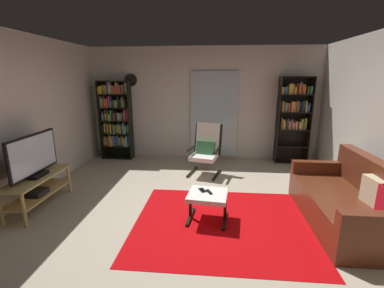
{
  "coord_description": "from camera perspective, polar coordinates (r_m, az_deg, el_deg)",
  "views": [
    {
      "loc": [
        0.29,
        -3.38,
        1.93
      ],
      "look_at": [
        -0.09,
        0.89,
        0.83
      ],
      "focal_mm": 24.77,
      "sensor_mm": 36.0,
      "label": 1
    }
  ],
  "objects": [
    {
      "name": "bookshelf_near_tv",
      "position": [
        6.53,
        -16.09,
        5.62
      ],
      "size": [
        0.72,
        0.3,
        1.84
      ],
      "color": "black",
      "rests_on": "ground"
    },
    {
      "name": "leather_sofa",
      "position": [
        4.15,
        30.93,
        -10.79
      ],
      "size": [
        0.91,
        1.83,
        0.88
      ],
      "color": "#5D2A17",
      "rests_on": "ground"
    },
    {
      "name": "wall_back",
      "position": [
        6.32,
        2.43,
        8.6
      ],
      "size": [
        5.6,
        0.06,
        2.6
      ],
      "primitive_type": "cube",
      "color": "beige",
      "rests_on": "ground"
    },
    {
      "name": "cell_phone",
      "position": [
        3.72,
        2.22,
        -9.9
      ],
      "size": [
        0.12,
        0.16,
        0.01
      ],
      "primitive_type": "cube",
      "rotation": [
        0.0,
        0.0,
        0.45
      ],
      "color": "black",
      "rests_on": "ottoman"
    },
    {
      "name": "area_rug",
      "position": [
        3.77,
        6.37,
        -16.49
      ],
      "size": [
        2.34,
        2.01,
        0.01
      ],
      "primitive_type": "cube",
      "color": "#C1080C",
      "rests_on": "ground"
    },
    {
      "name": "glass_door_panel",
      "position": [
        6.28,
        4.72,
        6.23
      ],
      "size": [
        1.1,
        0.01,
        2.0
      ],
      "primitive_type": "cube",
      "color": "silver"
    },
    {
      "name": "bookshelf_near_sofa",
      "position": [
        6.37,
        20.96,
        5.96
      ],
      "size": [
        0.71,
        0.3,
        1.94
      ],
      "color": "black",
      "rests_on": "ground"
    },
    {
      "name": "ground_plane",
      "position": [
        3.91,
        0.11,
        -15.29
      ],
      "size": [
        7.02,
        7.02,
        0.0
      ],
      "primitive_type": "plane",
      "color": "#B5A68F"
    },
    {
      "name": "tv_remote",
      "position": [
        3.66,
        3.7,
        -10.25
      ],
      "size": [
        0.1,
        0.15,
        0.02
      ],
      "primitive_type": "cube",
      "rotation": [
        0.0,
        0.0,
        0.43
      ],
      "color": "black",
      "rests_on": "ottoman"
    },
    {
      "name": "ottoman",
      "position": [
        3.67,
        3.39,
        -11.52
      ],
      "size": [
        0.57,
        0.54,
        0.4
      ],
      "color": "white",
      "rests_on": "ground"
    },
    {
      "name": "lounge_armchair",
      "position": [
        5.36,
        3.04,
        -0.79
      ],
      "size": [
        0.7,
        0.77,
        1.02
      ],
      "color": "black",
      "rests_on": "ground"
    },
    {
      "name": "wall_clock",
      "position": [
        6.52,
        -13.01,
        13.27
      ],
      "size": [
        0.29,
        0.03,
        0.29
      ],
      "color": "silver"
    },
    {
      "name": "television",
      "position": [
        4.47,
        -30.93,
        -2.35
      ],
      "size": [
        0.2,
        1.0,
        0.63
      ],
      "color": "black",
      "rests_on": "tv_stand"
    },
    {
      "name": "tv_stand",
      "position": [
        4.6,
        -30.26,
        -8.08
      ],
      "size": [
        0.43,
        1.18,
        0.5
      ],
      "color": "tan",
      "rests_on": "ground"
    }
  ]
}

